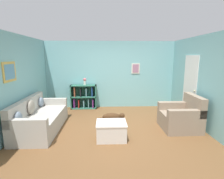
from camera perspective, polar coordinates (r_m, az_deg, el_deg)
The scene contains 10 objects.
ground_plane at distance 5.08m, azimuth 0.18°, elevation -12.57°, with size 14.00×14.00×0.00m, color brown.
wall_back at distance 6.95m, azimuth -0.58°, elevation 4.85°, with size 5.60×0.13×2.60m.
wall_left at distance 5.27m, azimuth -28.73°, elevation 1.68°, with size 0.13×5.00×2.60m.
wall_right at distance 5.48m, azimuth 27.90°, elevation 1.95°, with size 0.16×5.00×2.60m.
couch at distance 5.27m, azimuth -22.48°, elevation -8.86°, with size 0.94×2.09×0.88m.
bookshelf at distance 6.93m, azimuth -9.21°, elevation -2.43°, with size 0.99×0.33×0.93m.
recliner_chair at distance 5.32m, azimuth 21.73°, elevation -8.34°, with size 0.97×0.98×0.96m.
coffee_table at distance 4.40m, azimuth -0.21°, elevation -13.11°, with size 0.73×0.58×0.43m.
dog at distance 5.61m, azimuth 0.27°, elevation -8.88°, with size 0.86×0.23×0.25m.
vase at distance 6.79m, azimuth -8.89°, elevation 2.76°, with size 0.12×0.12×0.27m.
Camera 1 is at (-0.20, -4.67, 2.00)m, focal length 28.00 mm.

